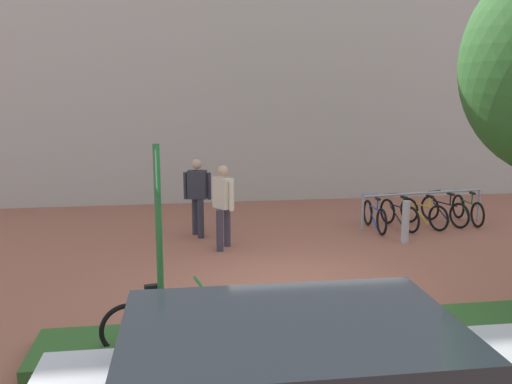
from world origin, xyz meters
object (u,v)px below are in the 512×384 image
Objects in this scene: parking_sign_post at (158,220)px; bike_at_sign at (169,322)px; bollard_steel at (406,222)px; person_suited_dark at (197,192)px; person_casual_tan at (223,201)px; bike_rack_cluster at (422,212)px.

parking_sign_post reaches higher than bike_at_sign.
person_suited_dark reaches higher than bollard_steel.
bollard_steel is 3.88m from person_casual_tan.
parking_sign_post is 8.19m from bike_rack_cluster.
bike_at_sign is at bearing -104.01° from person_casual_tan.
parking_sign_post reaches higher than bike_rack_cluster.
person_casual_tan is (1.05, 4.19, 0.63)m from bike_at_sign.
person_suited_dark is at bearing 83.75° from bike_at_sign.
person_suited_dark is (0.66, 5.35, -0.69)m from parking_sign_post.
person_casual_tan is (1.13, 4.30, -0.69)m from parking_sign_post.
parking_sign_post is at bearing -104.73° from person_casual_tan.
bike_at_sign is 6.38m from bollard_steel.
person_suited_dark is at bearing 82.99° from parking_sign_post.
person_suited_dark is (0.57, 5.24, 0.63)m from bike_at_sign.
bollard_steel is (4.97, 4.20, -1.22)m from parking_sign_post.
person_suited_dark is 1.00× the size of person_casual_tan.
person_suited_dark and person_casual_tan have the same top height.
bike_rack_cluster is 1.61m from bollard_steel.
person_casual_tan is at bearing -166.47° from bike_rack_cluster.
bike_at_sign is 1.84× the size of bollard_steel.
person_casual_tan reaches higher than bike_rack_cluster.
bike_at_sign is at bearing 51.80° from parking_sign_post.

